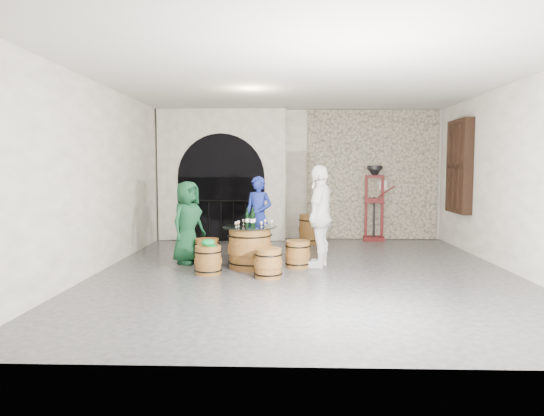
{
  "coord_description": "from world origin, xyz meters",
  "views": [
    {
      "loc": [
        -0.3,
        -8.15,
        1.75
      ],
      "look_at": [
        -0.57,
        0.48,
        1.05
      ],
      "focal_mm": 32.0,
      "sensor_mm": 36.0,
      "label": 1
    }
  ],
  "objects_px": {
    "barrel_stool_far": "(256,247)",
    "wine_bottle_center": "(252,219)",
    "barrel_table": "(250,247)",
    "person_blue": "(258,216)",
    "barrel_stool_near_left": "(208,260)",
    "side_barrel": "(310,229)",
    "wine_bottle_left": "(247,219)",
    "barrel_stool_right": "(298,254)",
    "barrel_stool_near_right": "(268,263)",
    "person_white": "(320,216)",
    "wine_bottle_right": "(253,218)",
    "corking_press": "(374,197)",
    "person_green": "(188,222)",
    "barrel_stool_left": "(207,252)"
  },
  "relations": [
    {
      "from": "barrel_stool_right",
      "to": "wine_bottle_center",
      "type": "distance_m",
      "value": 1.03
    },
    {
      "from": "side_barrel",
      "to": "wine_bottle_right",
      "type": "bearing_deg",
      "value": -112.92
    },
    {
      "from": "barrel_stool_far",
      "to": "wine_bottle_center",
      "type": "height_order",
      "value": "wine_bottle_center"
    },
    {
      "from": "person_green",
      "to": "wine_bottle_left",
      "type": "xyz_separation_m",
      "value": [
        1.14,
        -0.36,
        0.11
      ]
    },
    {
      "from": "barrel_stool_near_left",
      "to": "side_barrel",
      "type": "distance_m",
      "value": 3.8
    },
    {
      "from": "barrel_stool_far",
      "to": "wine_bottle_left",
      "type": "distance_m",
      "value": 1.04
    },
    {
      "from": "barrel_stool_far",
      "to": "side_barrel",
      "type": "distance_m",
      "value": 2.24
    },
    {
      "from": "barrel_stool_near_left",
      "to": "person_white",
      "type": "height_order",
      "value": "person_white"
    },
    {
      "from": "side_barrel",
      "to": "wine_bottle_center",
      "type": "bearing_deg",
      "value": -111.98
    },
    {
      "from": "barrel_table",
      "to": "side_barrel",
      "type": "distance_m",
      "value": 3.02
    },
    {
      "from": "person_green",
      "to": "wine_bottle_left",
      "type": "relative_size",
      "value": 4.69
    },
    {
      "from": "wine_bottle_right",
      "to": "corking_press",
      "type": "relative_size",
      "value": 0.18
    },
    {
      "from": "barrel_table",
      "to": "person_green",
      "type": "bearing_deg",
      "value": 161.68
    },
    {
      "from": "barrel_stool_right",
      "to": "corking_press",
      "type": "relative_size",
      "value": 0.26
    },
    {
      "from": "barrel_stool_far",
      "to": "barrel_stool_near_right",
      "type": "height_order",
      "value": "same"
    },
    {
      "from": "barrel_stool_left",
      "to": "barrel_stool_near_left",
      "type": "height_order",
      "value": "same"
    },
    {
      "from": "wine_bottle_center",
      "to": "barrel_table",
      "type": "bearing_deg",
      "value": 145.25
    },
    {
      "from": "barrel_stool_far",
      "to": "person_blue",
      "type": "relative_size",
      "value": 0.3
    },
    {
      "from": "barrel_stool_near_right",
      "to": "side_barrel",
      "type": "xyz_separation_m",
      "value": [
        0.83,
        3.56,
        0.11
      ]
    },
    {
      "from": "corking_press",
      "to": "wine_bottle_center",
      "type": "bearing_deg",
      "value": -122.15
    },
    {
      "from": "person_green",
      "to": "person_white",
      "type": "relative_size",
      "value": 0.84
    },
    {
      "from": "barrel_stool_right",
      "to": "person_white",
      "type": "distance_m",
      "value": 0.78
    },
    {
      "from": "person_white",
      "to": "wine_bottle_right",
      "type": "bearing_deg",
      "value": -70.26
    },
    {
      "from": "barrel_stool_right",
      "to": "barrel_stool_near_left",
      "type": "distance_m",
      "value": 1.63
    },
    {
      "from": "barrel_stool_near_left",
      "to": "person_green",
      "type": "bearing_deg",
      "value": 119.49
    },
    {
      "from": "barrel_stool_left",
      "to": "barrel_stool_far",
      "type": "height_order",
      "value": "same"
    },
    {
      "from": "barrel_stool_right",
      "to": "barrel_stool_near_right",
      "type": "relative_size",
      "value": 1.0
    },
    {
      "from": "wine_bottle_left",
      "to": "barrel_stool_left",
      "type": "bearing_deg",
      "value": 163.01
    },
    {
      "from": "side_barrel",
      "to": "corking_press",
      "type": "relative_size",
      "value": 0.38
    },
    {
      "from": "barrel_stool_far",
      "to": "person_green",
      "type": "distance_m",
      "value": 1.42
    },
    {
      "from": "person_blue",
      "to": "corking_press",
      "type": "xyz_separation_m",
      "value": [
        2.7,
        2.14,
        0.26
      ]
    },
    {
      "from": "person_white",
      "to": "side_barrel",
      "type": "relative_size",
      "value": 2.63
    },
    {
      "from": "wine_bottle_right",
      "to": "barrel_stool_right",
      "type": "bearing_deg",
      "value": -1.66
    },
    {
      "from": "barrel_stool_near_right",
      "to": "corking_press",
      "type": "relative_size",
      "value": 0.26
    },
    {
      "from": "barrel_stool_near_left",
      "to": "wine_bottle_center",
      "type": "relative_size",
      "value": 1.47
    },
    {
      "from": "barrel_stool_left",
      "to": "barrel_table",
      "type": "bearing_deg",
      "value": -18.32
    },
    {
      "from": "barrel_stool_right",
      "to": "side_barrel",
      "type": "height_order",
      "value": "side_barrel"
    },
    {
      "from": "person_blue",
      "to": "wine_bottle_right",
      "type": "xyz_separation_m",
      "value": [
        -0.02,
        -1.13,
        0.07
      ]
    },
    {
      "from": "person_blue",
      "to": "wine_bottle_left",
      "type": "distance_m",
      "value": 1.22
    },
    {
      "from": "barrel_stool_far",
      "to": "wine_bottle_right",
      "type": "distance_m",
      "value": 0.97
    },
    {
      "from": "wine_bottle_right",
      "to": "corking_press",
      "type": "xyz_separation_m",
      "value": [
        2.72,
        3.27,
        0.19
      ]
    },
    {
      "from": "wine_bottle_center",
      "to": "barrel_stool_far",
      "type": "bearing_deg",
      "value": 89.66
    },
    {
      "from": "barrel_stool_far",
      "to": "person_blue",
      "type": "xyz_separation_m",
      "value": [
        0.02,
        0.39,
        0.57
      ]
    },
    {
      "from": "barrel_stool_near_right",
      "to": "person_blue",
      "type": "distance_m",
      "value": 2.11
    },
    {
      "from": "barrel_stool_left",
      "to": "person_white",
      "type": "distance_m",
      "value": 2.16
    },
    {
      "from": "barrel_table",
      "to": "barrel_stool_near_left",
      "type": "xyz_separation_m",
      "value": [
        -0.66,
        -0.54,
        -0.13
      ]
    },
    {
      "from": "barrel_table",
      "to": "barrel_stool_far",
      "type": "xyz_separation_m",
      "value": [
        0.05,
        0.85,
        -0.13
      ]
    },
    {
      "from": "barrel_table",
      "to": "wine_bottle_left",
      "type": "bearing_deg",
      "value": 143.03
    },
    {
      "from": "barrel_table",
      "to": "barrel_stool_far",
      "type": "height_order",
      "value": "barrel_table"
    },
    {
      "from": "corking_press",
      "to": "side_barrel",
      "type": "bearing_deg",
      "value": -152.82
    }
  ]
}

